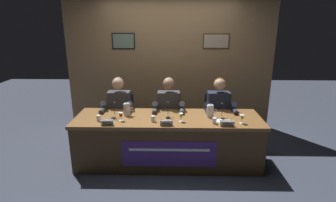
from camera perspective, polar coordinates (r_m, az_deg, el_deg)
name	(u,v)px	position (r m, az deg, el deg)	size (l,w,h in m)	color
ground_plane	(168,161)	(4.28, 0.00, -12.66)	(12.00, 12.00, 0.00)	#383D4C
wall_back_panelled	(170,63)	(5.25, 0.35, 7.99)	(3.95, 0.14, 2.60)	#937047
conference_table	(168,135)	(3.96, -0.03, -7.14)	(2.75, 0.83, 0.73)	brown
chair_left	(122,121)	(4.72, -9.83, -4.15)	(0.44, 0.44, 0.90)	black
panelist_left	(118,109)	(4.44, -10.48, -1.74)	(0.51, 0.48, 1.23)	black
nameplate_left	(107,122)	(3.76, -12.78, -4.43)	(0.18, 0.06, 0.08)	white
juice_glass_left	(121,115)	(3.86, -10.00, -2.95)	(0.06, 0.06, 0.12)	white
water_cup_left	(99,118)	(3.94, -14.51, -3.60)	(0.06, 0.06, 0.08)	silver
microphone_left	(114,113)	(4.00, -11.46, -2.54)	(0.06, 0.17, 0.22)	black
chair_center	(169,121)	(4.63, 0.16, -4.29)	(0.44, 0.44, 0.90)	black
panelist_center	(169,110)	(4.35, 0.11, -1.84)	(0.51, 0.48, 1.23)	black
nameplate_center	(166,123)	(3.65, -0.36, -4.63)	(0.18, 0.06, 0.08)	white
juice_glass_center	(181,116)	(3.78, 2.77, -3.15)	(0.06, 0.06, 0.12)	white
water_cup_center	(153,119)	(3.79, -3.15, -3.87)	(0.06, 0.06, 0.08)	silver
microphone_center	(168,113)	(3.94, 0.04, -2.49)	(0.06, 0.17, 0.22)	black
chair_right	(216,121)	(4.69, 10.22, -4.30)	(0.44, 0.44, 0.90)	black
panelist_right	(219,110)	(4.41, 10.79, -1.88)	(0.51, 0.48, 1.23)	black
nameplate_right	(227,123)	(3.72, 12.45, -4.64)	(0.19, 0.06, 0.08)	white
juice_glass_right	(242,117)	(3.85, 15.43, -3.39)	(0.06, 0.06, 0.12)	white
water_cup_right	(214,121)	(3.77, 9.83, -4.24)	(0.06, 0.06, 0.08)	silver
microphone_right	(223,114)	(3.97, 11.53, -2.68)	(0.06, 0.17, 0.22)	black
water_pitcher_left_side	(127,109)	(4.06, -8.73, -1.79)	(0.15, 0.10, 0.21)	silver
water_pitcher_right_side	(210,111)	(3.99, 8.96, -2.15)	(0.15, 0.10, 0.21)	silver
document_stack_right	(222,121)	(3.88, 11.48, -4.23)	(0.24, 0.19, 0.01)	white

